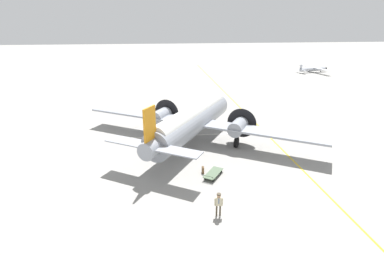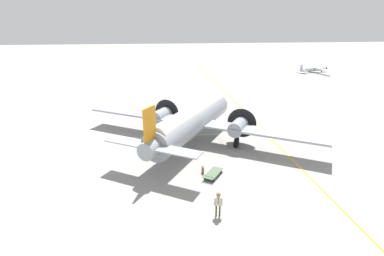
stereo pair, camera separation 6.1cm
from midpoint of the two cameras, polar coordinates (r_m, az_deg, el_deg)
name	(u,v)px [view 1 (the left image)]	position (r m, az deg, el deg)	size (l,w,h in m)	color
ground_plane	(192,144)	(32.28, -0.05, -3.00)	(300.00, 300.00, 0.00)	gray
apron_line_eastwest	(272,140)	(34.46, 15.01, -2.19)	(120.00, 0.16, 0.01)	gold
apron_line_northsouth	(189,135)	(34.58, -0.55, -1.40)	(0.16, 120.00, 0.01)	silver
airliner_main	(194,119)	(31.76, 0.30, 1.68)	(18.62, 24.23, 6.14)	#9399A3
crew_foreground	(219,202)	(20.66, 5.01, -13.85)	(0.31, 0.58, 1.71)	#473D2D
suitcase_near_door	(203,170)	(26.23, 2.02, -7.97)	(0.38, 0.16, 0.61)	brown
baggage_cart	(213,173)	(25.74, 4.01, -8.61)	(2.43, 2.07, 0.56)	#4C6047
light_aircraft_distant	(314,69)	(83.91, 22.13, 10.38)	(11.14, 8.40, 2.12)	#B7BCC6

